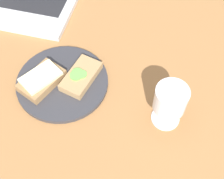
{
  "coord_description": "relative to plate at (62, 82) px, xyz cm",
  "views": [
    {
      "loc": [
        17.23,
        -40.91,
        71.21
      ],
      "look_at": [
        6.77,
        0.09,
        8.0
      ],
      "focal_mm": 50.0,
      "sensor_mm": 36.0,
      "label": 1
    }
  ],
  "objects": [
    {
      "name": "wooden_table",
      "position": [
        7.31,
        -1.95,
        -2.09
      ],
      "size": [
        140.0,
        140.0,
        3.0
      ],
      "primitive_type": "cube",
      "color": "#9E6B3D",
      "rests_on": "ground"
    },
    {
      "name": "wine_glass",
      "position": [
        28.17,
        -3.73,
        7.61
      ],
      "size": [
        7.61,
        7.61,
        12.16
      ],
      "color": "white",
      "rests_on": "wooden_table"
    },
    {
      "name": "sandwich_with_cucumber",
      "position": [
        4.71,
        1.88,
        1.76
      ],
      "size": [
        9.1,
        13.16,
        2.61
      ],
      "color": "#A88456",
      "rests_on": "plate"
    },
    {
      "name": "plate",
      "position": [
        0.0,
        0.0,
        0.0
      ],
      "size": [
        24.36,
        24.36,
        1.19
      ],
      "primitive_type": "cylinder",
      "color": "#333338",
      "rests_on": "wooden_table"
    },
    {
      "name": "sandwich_with_cheese",
      "position": [
        -4.75,
        -1.91,
        2.13
      ],
      "size": [
        11.15,
        13.52,
        3.27
      ],
      "color": "#937047",
      "rests_on": "plate"
    }
  ]
}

